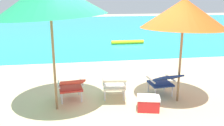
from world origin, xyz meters
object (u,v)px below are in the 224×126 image
swim_buoy (128,42)px  beach_umbrella_right (184,13)px  lounge_chair_center (114,84)px  lounge_chair_right (164,81)px  cooler_box (148,103)px  lounge_chair_left (71,86)px

swim_buoy → beach_umbrella_right: bearing=-92.5°
lounge_chair_center → lounge_chair_right: (1.18, 0.01, 0.00)m
cooler_box → swim_buoy: bearing=81.2°
beach_umbrella_right → cooler_box: (-0.81, -0.36, -1.83)m
lounge_chair_left → lounge_chair_center: same height
lounge_chair_right → cooler_box: (-0.56, -0.63, -0.24)m
lounge_chair_left → lounge_chair_center: 0.98m
lounge_chair_right → beach_umbrella_right: 1.63m
lounge_chair_left → beach_umbrella_right: 2.90m
lounge_chair_left → lounge_chair_center: (0.98, -0.03, 0.00)m
beach_umbrella_right → cooler_box: beach_umbrella_right is taller
cooler_box → beach_umbrella_right: bearing=24.1°
lounge_chair_left → beach_umbrella_right: (2.41, -0.29, 1.59)m
beach_umbrella_right → swim_buoy: bearing=87.5°
lounge_chair_left → cooler_box: lounge_chair_left is taller
lounge_chair_center → swim_buoy: bearing=75.1°
swim_buoy → cooler_box: 7.16m
lounge_chair_left → beach_umbrella_right: bearing=-6.8°
lounge_chair_center → lounge_chair_right: bearing=0.3°
cooler_box → lounge_chair_right: bearing=48.3°
swim_buoy → lounge_chair_center: (-1.72, -6.45, 0.31)m
lounge_chair_left → cooler_box: (1.60, -0.65, -0.24)m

